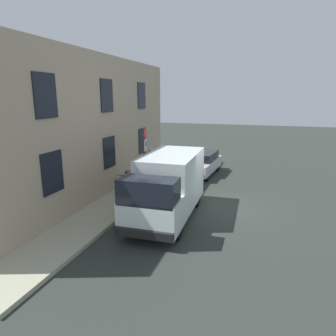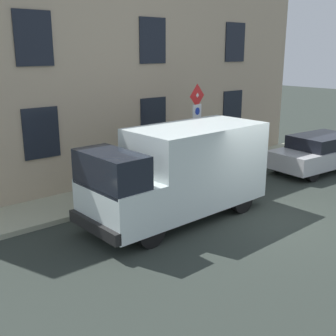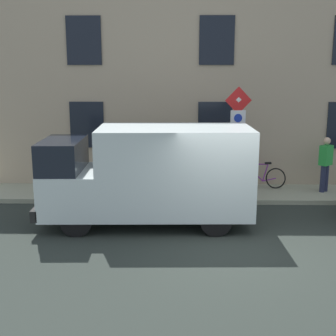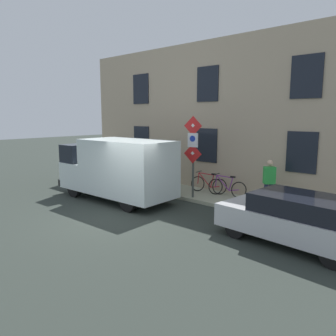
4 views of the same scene
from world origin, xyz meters
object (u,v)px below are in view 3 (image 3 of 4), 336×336
at_px(sign_post_stacked, 237,130).
at_px(bicycle_purple, 260,177).
at_px(bicycle_red, 231,177).
at_px(pedestrian, 325,162).
at_px(litter_bin, 186,182).
at_px(delivery_van, 151,173).

distance_m(sign_post_stacked, bicycle_purple, 2.23).
distance_m(bicycle_red, pedestrian, 2.95).
bearing_deg(sign_post_stacked, litter_bin, 84.38).
relative_size(sign_post_stacked, litter_bin, 3.52).
bearing_deg(delivery_van, litter_bin, -115.53).
distance_m(sign_post_stacked, pedestrian, 3.19).
bearing_deg(delivery_van, sign_post_stacked, -143.01).
bearing_deg(sign_post_stacked, pedestrian, -74.09).
distance_m(pedestrian, litter_bin, 4.43).
relative_size(bicycle_purple, bicycle_red, 1.00).
relative_size(delivery_van, bicycle_purple, 3.13).
xyz_separation_m(sign_post_stacked, pedestrian, (0.82, -2.87, -1.12)).
height_order(pedestrian, litter_bin, pedestrian).
bearing_deg(bicycle_red, pedestrian, 166.39).
relative_size(pedestrian, litter_bin, 1.91).
height_order(sign_post_stacked, pedestrian, sign_post_stacked).
relative_size(bicycle_purple, pedestrian, 1.00).
height_order(bicycle_purple, litter_bin, litter_bin).
xyz_separation_m(delivery_van, pedestrian, (2.72, -5.27, -0.26)).
relative_size(bicycle_red, pedestrian, 1.00).
height_order(bicycle_purple, bicycle_red, same).
bearing_deg(delivery_van, bicycle_red, -129.60).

